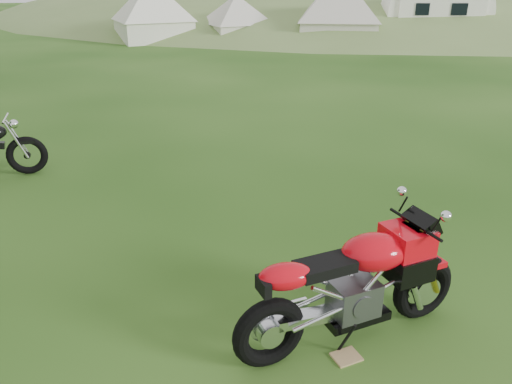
{
  "coord_description": "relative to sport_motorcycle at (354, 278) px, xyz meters",
  "views": [
    {
      "loc": [
        -0.71,
        -4.46,
        2.92
      ],
      "look_at": [
        0.38,
        0.4,
        0.74
      ],
      "focal_mm": 35.0,
      "sensor_mm": 36.0,
      "label": 1
    }
  ],
  "objects": [
    {
      "name": "ground",
      "position": [
        -0.85,
        1.23,
        -0.62
      ],
      "size": [
        120.0,
        120.0,
        0.0
      ],
      "primitive_type": "plane",
      "color": "#173D0D",
      "rests_on": "ground"
    },
    {
      "name": "hillside",
      "position": [
        23.15,
        41.23,
        -0.62
      ],
      "size": [
        80.0,
        64.0,
        8.0
      ],
      "primitive_type": "ellipsoid",
      "color": "olive",
      "rests_on": "ground"
    },
    {
      "name": "hedgerow",
      "position": [
        23.15,
        41.23,
        -0.62
      ],
      "size": [
        36.0,
        1.2,
        8.6
      ],
      "primitive_type": null,
      "color": "black",
      "rests_on": "ground"
    },
    {
      "name": "sport_motorcycle",
      "position": [
        0.0,
        0.0,
        0.0
      ],
      "size": [
        2.12,
        0.9,
        1.23
      ],
      "primitive_type": null,
      "rotation": [
        0.0,
        0.0,
        0.19
      ],
      "color": "red",
      "rests_on": "ground"
    },
    {
      "name": "plywood_board",
      "position": [
        -0.11,
        -0.23,
        -0.61
      ],
      "size": [
        0.26,
        0.22,
        0.02
      ],
      "primitive_type": "cube",
      "rotation": [
        0.0,
        0.0,
        0.2
      ],
      "color": "tan",
      "rests_on": "ground"
    },
    {
      "name": "tent_left",
      "position": [
        -0.86,
        22.03,
        0.74
      ],
      "size": [
        3.73,
        3.73,
        2.72
      ],
      "primitive_type": null,
      "rotation": [
        0.0,
        0.0,
        0.21
      ],
      "color": "white",
      "rests_on": "ground"
    },
    {
      "name": "tent_mid",
      "position": [
        2.99,
        21.17,
        0.52
      ],
      "size": [
        3.14,
        3.14,
        2.28
      ],
      "primitive_type": null,
      "rotation": [
        0.0,
        0.0,
        0.22
      ],
      "color": "beige",
      "rests_on": "ground"
    },
    {
      "name": "tent_right",
      "position": [
        7.31,
        19.25,
        0.83
      ],
      "size": [
        4.24,
        4.24,
        2.89
      ],
      "primitive_type": null,
      "rotation": [
        0.0,
        0.0,
        -0.33
      ],
      "color": "silver",
      "rests_on": "ground"
    },
    {
      "name": "caravan",
      "position": [
        11.87,
        18.73,
        0.5
      ],
      "size": [
        5.13,
        3.2,
        2.23
      ],
      "primitive_type": null,
      "rotation": [
        0.0,
        0.0,
        -0.24
      ],
      "color": "white",
      "rests_on": "ground"
    }
  ]
}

